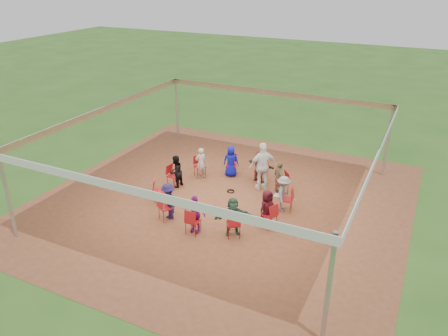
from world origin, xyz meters
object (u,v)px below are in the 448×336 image
at_px(chair_7, 166,208).
at_px(person_seated_3, 231,161).
at_px(chair_4, 200,167).
at_px(person_seated_7, 195,214).
at_px(chair_9, 233,224).
at_px(cable_coil, 231,191).
at_px(chair_5, 174,176).
at_px(person_seated_0, 283,194).
at_px(laptop, 279,194).
at_px(chair_1, 282,183).
at_px(chair_0, 286,199).
at_px(chair_2, 261,170).
at_px(chair_6, 160,191).
at_px(chair_8, 193,221).
at_px(chair_3, 231,165).
at_px(person_seated_1, 279,178).
at_px(person_seated_2, 259,167).
at_px(person_seated_4, 201,163).
at_px(person_seated_6, 169,201).
at_px(chair_10, 269,215).
at_px(person_seated_5, 176,172).
at_px(person_seated_9, 267,208).
at_px(standing_person, 263,166).
at_px(person_seated_8, 233,217).

xyz_separation_m(chair_7, person_seated_3, (0.54, 4.10, 0.21)).
relative_size(chair_4, chair_7, 1.00).
xyz_separation_m(person_seated_3, person_seated_7, (0.72, -4.32, 0.00)).
distance_m(chair_9, person_seated_3, 4.51).
distance_m(person_seated_7, cable_coil, 3.10).
bearing_deg(chair_5, person_seated_7, 50.40).
bearing_deg(person_seated_0, laptop, 90.00).
bearing_deg(chair_1, chair_0, 163.64).
height_order(chair_2, person_seated_0, person_seated_0).
distance_m(chair_6, chair_8, 2.52).
bearing_deg(chair_3, person_seated_7, 82.04).
xyz_separation_m(person_seated_0, person_seated_7, (-2.13, -2.58, 0.00)).
xyz_separation_m(chair_0, person_seated_1, (-0.66, 1.10, 0.21)).
relative_size(person_seated_2, laptop, 4.00).
bearing_deg(person_seated_4, chair_0, 115.24).
distance_m(chair_5, person_seated_1, 4.14).
distance_m(person_seated_0, person_seated_2, 2.39).
distance_m(chair_4, person_seated_6, 3.44).
xyz_separation_m(chair_9, person_seated_2, (-0.73, 4.07, 0.21)).
distance_m(chair_6, laptop, 4.34).
bearing_deg(chair_8, person_seated_1, 66.15).
xyz_separation_m(chair_9, chair_10, (0.84, 1.01, 0.00)).
distance_m(chair_5, chair_8, 3.53).
bearing_deg(person_seated_2, person_seated_4, 32.73).
bearing_deg(chair_2, laptop, 141.46).
relative_size(chair_4, person_seated_5, 0.69).
relative_size(chair_2, person_seated_4, 0.69).
height_order(chair_10, person_seated_4, person_seated_4).
height_order(person_seated_1, laptop, person_seated_1).
bearing_deg(person_seated_4, cable_coil, 109.50).
bearing_deg(chair_3, person_seated_3, 90.00).
distance_m(chair_4, person_seated_9, 4.51).
xyz_separation_m(chair_1, chair_3, (-2.44, 0.66, 0.00)).
xyz_separation_m(chair_9, person_seated_1, (0.33, 3.42, 0.21)).
bearing_deg(person_seated_7, person_seated_2, 81.82).
relative_size(person_seated_9, standing_person, 0.68).
bearing_deg(person_seated_9, chair_10, -90.00).
xyz_separation_m(chair_2, cable_coil, (-0.68, -1.44, -0.43)).
distance_m(chair_0, chair_2, 2.52).
relative_size(chair_10, person_seated_3, 0.69).
bearing_deg(person_seated_1, chair_10, 149.62).
xyz_separation_m(chair_5, cable_coil, (2.25, 0.53, -0.43)).
xyz_separation_m(chair_6, person_seated_4, (0.39, 2.43, 0.21)).
relative_size(person_seated_8, laptop, 4.00).
bearing_deg(person_seated_6, laptop, 66.48).
height_order(chair_5, person_seated_9, person_seated_9).
xyz_separation_m(chair_6, chair_7, (0.88, -0.97, 0.00)).
xyz_separation_m(person_seated_9, laptop, (-0.01, 1.21, -0.05)).
relative_size(person_seated_2, person_seated_6, 1.00).
bearing_deg(person_seated_9, cable_coil, 74.54).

